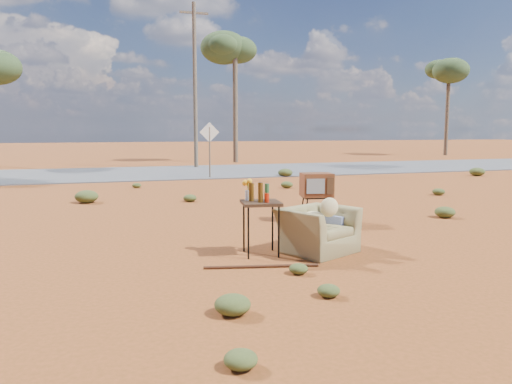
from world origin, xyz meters
name	(u,v)px	position (x,y,z in m)	size (l,w,h in m)	color
ground	(280,252)	(0.00, 0.00, 0.00)	(140.00, 140.00, 0.00)	#93431D
highway	(162,172)	(0.00, 15.00, 0.02)	(140.00, 7.00, 0.04)	#565659
armchair	(321,224)	(0.63, -0.13, 0.44)	(1.40, 1.27, 0.94)	olive
tv_unit	(317,186)	(1.64, 2.26, 0.75)	(0.70, 0.60, 1.01)	black
side_table	(258,200)	(-0.37, -0.02, 0.85)	(0.65, 0.65, 1.15)	#352413
rusty_bar	(261,266)	(-0.56, -0.77, 0.02)	(0.04, 0.04, 1.60)	#4C2814
road_sign	(210,140)	(1.50, 12.00, 1.50)	(0.78, 0.06, 2.19)	brown
eucalyptus_center	(235,49)	(5.00, 21.00, 6.43)	(3.20, 3.20, 7.60)	brown
eucalyptus_right	(449,74)	(22.00, 24.00, 5.94)	(3.20, 3.20, 7.10)	brown
utility_pole_center	(195,83)	(2.00, 17.50, 4.15)	(1.40, 0.20, 8.00)	brown
scrub_patch	(182,205)	(-0.82, 4.41, 0.14)	(17.49, 8.07, 0.33)	#434D21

